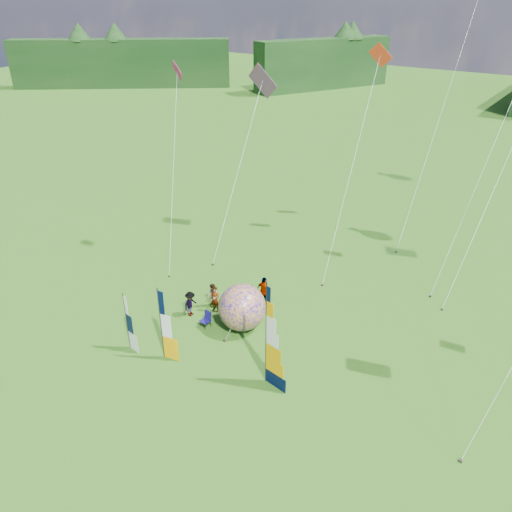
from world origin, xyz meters
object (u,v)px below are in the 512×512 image
Objects in this scene: side_banner_left at (161,325)px; side_banner_far at (127,322)px; spectator_a at (215,299)px; spectator_d at (264,291)px; feather_banner_main at (266,336)px; bol_inflatable at (242,307)px; spectator_b at (213,296)px; camp_chair at (205,320)px; spectator_c at (190,304)px.

side_banner_far is at bearing -178.82° from side_banner_left.
spectator_a is 2.88m from spectator_d.
feather_banner_main is at bearing 4.71° from side_banner_left.
bol_inflatable is 1.69× the size of spectator_b.
spectator_b is 1.66× the size of camp_chair.
feather_banner_main is 1.65× the size of side_banner_far.
feather_banner_main reaches higher than spectator_b.
spectator_d is (1.36, 6.83, -1.08)m from side_banner_left.
feather_banner_main is 4.58m from bol_inflatable.
bol_inflatable is 2.18m from camp_chair.
side_banner_left is at bearing -111.44° from bol_inflatable.
camp_chair is (0.53, -1.50, -0.33)m from spectator_a.
spectator_a is 1.72× the size of camp_chair.
side_banner_left is 4.80m from spectator_a.
side_banner_left is at bearing -84.49° from camp_chair.
spectator_c is at bearing 59.63° from spectator_d.
feather_banner_main is 3.30× the size of spectator_a.
spectator_b is (-5.96, 3.30, -1.86)m from feather_banner_main.
spectator_c is at bearing -134.77° from spectator_a.
side_banner_left is 2.06m from side_banner_far.
side_banner_left reaches higher than camp_chair.
spectator_d is at bearing 42.83° from spectator_a.
spectator_c is at bearing -165.67° from bol_inflatable.
bol_inflatable is (1.68, 4.28, -0.68)m from side_banner_left.
spectator_d reaches higher than spectator_b.
spectator_c is (0.62, 3.97, -0.83)m from side_banner_far.
side_banner_left is 7.04m from spectator_d.
feather_banner_main reaches higher than spectator_c.
bol_inflatable is at bearing -16.07° from spectator_a.
spectator_d is at bearing 133.73° from feather_banner_main.
side_banner_left is (-5.11, -1.54, -0.66)m from feather_banner_main.
side_banner_far is 5.36m from spectator_a.
spectator_d is (2.21, 1.98, 0.13)m from spectator_b.
side_banner_far reaches higher than spectator_a.
side_banner_left is at bearing -154.80° from feather_banner_main.
side_banner_far is at bearing 165.48° from spectator_c.
spectator_a reaches higher than camp_chair.
bol_inflatable is 2.60m from spectator_d.
spectator_c is at bearing 89.83° from side_banner_far.
side_banner_left is at bearing -50.14° from spectator_b.
spectator_a is at bearing -43.41° from spectator_c.
side_banner_far is at bearing 74.37° from spectator_d.
bol_inflatable reaches higher than spectator_a.
camp_chair is at bearing 79.23° from spectator_d.
bol_inflatable is 2.65m from spectator_b.
feather_banner_main is 2.94× the size of spectator_d.
feather_banner_main is 5.70× the size of camp_chair.
side_banner_left is 2.48× the size of spectator_a.
bol_inflatable is (-3.43, 2.74, -1.33)m from feather_banner_main.
side_banner_far is (-1.97, -0.47, -0.38)m from side_banner_left.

